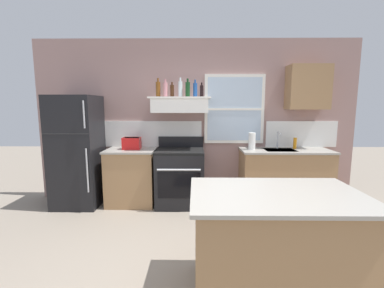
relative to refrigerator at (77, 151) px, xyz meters
The scene contains 20 objects.
ground_plane 2.79m from the refrigerator, 44.08° to the right, with size 16.00×16.00×0.00m, color gray.
back_wall 2.02m from the refrigerator, 11.29° to the left, with size 5.40×0.11×2.70m.
refrigerator is the anchor object (origin of this frame).
counter_left_of_stove 0.95m from the refrigerator, ahead, with size 0.79×0.63×0.91m.
toaster 0.88m from the refrigerator, ahead, with size 0.30×0.20×0.19m.
stove_range 1.70m from the refrigerator, ahead, with size 0.76×0.69×1.09m.
range_hood_shelf 1.81m from the refrigerator, ahead, with size 0.96×0.52×0.24m.
bottle_amber_wine 1.64m from the refrigerator, ahead, with size 0.07×0.07×0.30m.
bottle_rose_pink 1.73m from the refrigerator, ahead, with size 0.07×0.07×0.28m.
bottle_brown_stout 1.81m from the refrigerator, ahead, with size 0.06×0.06×0.24m.
bottle_clear_tall 1.93m from the refrigerator, ahead, with size 0.06×0.06×0.30m.
bottle_dark_green_wine 2.03m from the refrigerator, ahead, with size 0.07×0.07×0.28m.
bottle_blue_liqueur 2.13m from the refrigerator, ahead, with size 0.07×0.07×0.27m.
bottle_balsamic_dark 2.22m from the refrigerator, ahead, with size 0.06×0.06×0.23m.
counter_right_with_sink 3.38m from the refrigerator, ahead, with size 1.43×0.63×0.91m.
sink_faucet 3.26m from the refrigerator, ahead, with size 0.03×0.17×0.28m.
paper_towel_roll 2.81m from the refrigerator, ahead, with size 0.11×0.11×0.27m, color white.
dish_soap_bottle 3.54m from the refrigerator, ahead, with size 0.06×0.06×0.18m, color orange.
kitchen_island 3.32m from the refrigerator, 38.98° to the right, with size 1.40×0.90×0.91m.
upper_cabinet_right 3.84m from the refrigerator, ahead, with size 0.64×0.32×0.70m.
Camera 1 is at (-0.01, -2.28, 1.61)m, focal length 24.56 mm.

